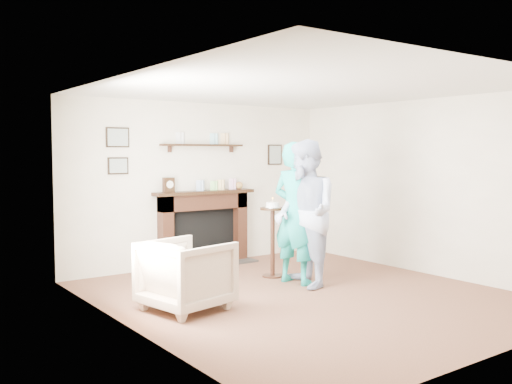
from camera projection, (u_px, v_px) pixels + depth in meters
ground at (306, 296)px, 6.92m from camera, size 5.00×5.00×0.00m
room_shell at (271, 161)px, 7.37m from camera, size 4.54×5.02×2.52m
armchair at (187, 309)px, 6.32m from camera, size 1.01×0.99×0.78m
man at (305, 287)px, 7.39m from camera, size 0.97×1.10×1.91m
woman at (295, 283)px, 7.60m from camera, size 0.59×0.77×1.88m
pedestal_table at (273, 228)px, 7.94m from camera, size 0.35×0.35×1.12m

